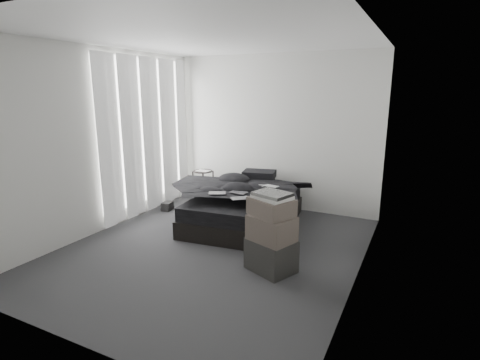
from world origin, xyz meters
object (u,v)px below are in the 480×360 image
at_px(side_stand, 203,188).
at_px(box_lower, 271,255).
at_px(bed, 244,216).
at_px(laptop, 267,182).

bearing_deg(side_stand, box_lower, -41.81).
bearing_deg(bed, laptop, 7.50).
relative_size(side_stand, box_lower, 1.22).
height_order(side_stand, box_lower, side_stand).
xyz_separation_m(bed, box_lower, (0.93, -1.22, 0.06)).
bearing_deg(box_lower, laptop, 114.47).
distance_m(bed, side_stand, 1.26).
relative_size(laptop, box_lower, 0.59).
relative_size(bed, laptop, 6.24).
height_order(bed, laptop, laptop).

